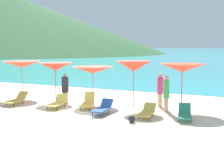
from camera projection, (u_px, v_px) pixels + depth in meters
ground_plane at (139, 90)px, 23.23m from camera, size 50.00×100.00×0.30m
headland_hill at (12, 24)px, 132.30m from camera, size 133.42×133.42×25.13m
umbrella_0 at (22, 64)px, 18.64m from camera, size 2.48×2.48×2.23m
umbrella_1 at (55, 67)px, 17.59m from camera, size 2.07×2.07×2.20m
umbrella_2 at (93, 70)px, 16.68m from camera, size 2.49×2.49×2.04m
umbrella_3 at (134, 66)px, 15.48m from camera, size 1.82×1.82×2.41m
umbrella_4 at (182, 68)px, 14.89m from camera, size 2.27×2.27×2.30m
lounge_chair_0 at (147, 112)px, 13.58m from camera, size 0.72×1.65×0.53m
lounge_chair_1 at (102, 108)px, 14.16m from camera, size 0.63×1.46×0.64m
lounge_chair_2 at (16, 99)px, 16.56m from camera, size 0.88×1.82×0.60m
lounge_chair_3 at (57, 103)px, 15.57m from camera, size 0.80×1.53×0.66m
lounge_chair_4 at (88, 102)px, 15.58m from camera, size 1.01×1.66×0.75m
lounge_chair_5 at (185, 114)px, 13.07m from camera, size 0.86×1.55×0.63m
beachgoer_0 at (160, 89)px, 15.80m from camera, size 0.30×0.30×1.77m
beachgoer_1 at (166, 92)px, 14.58m from camera, size 0.29×0.29×1.76m
beachgoer_2 at (65, 88)px, 16.84m from camera, size 0.37×0.37×1.64m
beach_ball at (132, 119)px, 12.63m from camera, size 0.31×0.31×0.31m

